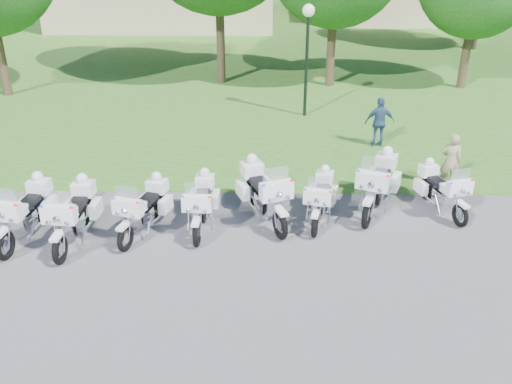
{
  "coord_description": "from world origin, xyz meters",
  "views": [
    {
      "loc": [
        0.66,
        -10.97,
        7.1
      ],
      "look_at": [
        0.43,
        1.2,
        0.95
      ],
      "focal_mm": 40.0,
      "sensor_mm": 36.0,
      "label": 1
    }
  ],
  "objects_px": {
    "motorcycle_8": "(441,189)",
    "bystander_c": "(380,122)",
    "bystander_a": "(451,161)",
    "motorcycle_2": "(74,213)",
    "lamp_post": "(308,33)",
    "motorcycle_1": "(26,210)",
    "motorcycle_6": "(321,197)",
    "motorcycle_5": "(263,192)",
    "motorcycle_4": "(202,203)",
    "motorcycle_3": "(144,207)",
    "motorcycle_7": "(379,183)"
  },
  "relations": [
    {
      "from": "motorcycle_4",
      "to": "motorcycle_8",
      "type": "distance_m",
      "value": 6.13
    },
    {
      "from": "motorcycle_6",
      "to": "motorcycle_5",
      "type": "bearing_deg",
      "value": 11.48
    },
    {
      "from": "motorcycle_1",
      "to": "motorcycle_6",
      "type": "distance_m",
      "value": 7.08
    },
    {
      "from": "motorcycle_3",
      "to": "bystander_c",
      "type": "xyz_separation_m",
      "value": [
        6.56,
        5.56,
        0.18
      ]
    },
    {
      "from": "motorcycle_8",
      "to": "lamp_post",
      "type": "xyz_separation_m",
      "value": [
        -3.07,
        7.33,
        2.46
      ]
    },
    {
      "from": "motorcycle_4",
      "to": "motorcycle_5",
      "type": "relative_size",
      "value": 0.92
    },
    {
      "from": "motorcycle_8",
      "to": "motorcycle_3",
      "type": "bearing_deg",
      "value": -8.27
    },
    {
      "from": "motorcycle_2",
      "to": "lamp_post",
      "type": "relative_size",
      "value": 0.61
    },
    {
      "from": "motorcycle_8",
      "to": "motorcycle_2",
      "type": "bearing_deg",
      "value": -7.23
    },
    {
      "from": "motorcycle_3",
      "to": "motorcycle_4",
      "type": "relative_size",
      "value": 0.98
    },
    {
      "from": "motorcycle_6",
      "to": "motorcycle_8",
      "type": "distance_m",
      "value": 3.18
    },
    {
      "from": "motorcycle_8",
      "to": "bystander_c",
      "type": "xyz_separation_m",
      "value": [
        -0.84,
        4.36,
        0.21
      ]
    },
    {
      "from": "motorcycle_6",
      "to": "bystander_c",
      "type": "xyz_separation_m",
      "value": [
        2.29,
        4.89,
        0.21
      ]
    },
    {
      "from": "motorcycle_1",
      "to": "motorcycle_5",
      "type": "height_order",
      "value": "motorcycle_5"
    },
    {
      "from": "motorcycle_6",
      "to": "bystander_c",
      "type": "distance_m",
      "value": 5.41
    },
    {
      "from": "motorcycle_1",
      "to": "lamp_post",
      "type": "height_order",
      "value": "lamp_post"
    },
    {
      "from": "motorcycle_1",
      "to": "motorcycle_8",
      "type": "relative_size",
      "value": 1.16
    },
    {
      "from": "motorcycle_1",
      "to": "motorcycle_6",
      "type": "relative_size",
      "value": 1.14
    },
    {
      "from": "motorcycle_1",
      "to": "motorcycle_2",
      "type": "bearing_deg",
      "value": -178.88
    },
    {
      "from": "motorcycle_1",
      "to": "motorcycle_6",
      "type": "xyz_separation_m",
      "value": [
        7.01,
        0.96,
        -0.08
      ]
    },
    {
      "from": "motorcycle_2",
      "to": "lamp_post",
      "type": "height_order",
      "value": "lamp_post"
    },
    {
      "from": "motorcycle_3",
      "to": "motorcycle_8",
      "type": "bearing_deg",
      "value": -153.54
    },
    {
      "from": "motorcycle_4",
      "to": "motorcycle_5",
      "type": "bearing_deg",
      "value": -162.2
    },
    {
      "from": "motorcycle_6",
      "to": "motorcycle_8",
      "type": "xyz_separation_m",
      "value": [
        3.13,
        0.53,
        -0.0
      ]
    },
    {
      "from": "motorcycle_6",
      "to": "motorcycle_7",
      "type": "distance_m",
      "value": 1.63
    },
    {
      "from": "bystander_a",
      "to": "motorcycle_3",
      "type": "bearing_deg",
      "value": 28.99
    },
    {
      "from": "motorcycle_6",
      "to": "bystander_a",
      "type": "height_order",
      "value": "bystander_a"
    },
    {
      "from": "motorcycle_3",
      "to": "motorcycle_6",
      "type": "bearing_deg",
      "value": -153.88
    },
    {
      "from": "motorcycle_8",
      "to": "motorcycle_1",
      "type": "bearing_deg",
      "value": -9.12
    },
    {
      "from": "lamp_post",
      "to": "bystander_c",
      "type": "xyz_separation_m",
      "value": [
        2.23,
        -2.97,
        -2.24
      ]
    },
    {
      "from": "motorcycle_3",
      "to": "motorcycle_8",
      "type": "xyz_separation_m",
      "value": [
        7.4,
        1.2,
        -0.03
      ]
    },
    {
      "from": "lamp_post",
      "to": "bystander_a",
      "type": "xyz_separation_m",
      "value": [
        3.65,
        -6.0,
        -2.27
      ]
    },
    {
      "from": "bystander_c",
      "to": "motorcycle_3",
      "type": "bearing_deg",
      "value": 35.49
    },
    {
      "from": "motorcycle_4",
      "to": "motorcycle_8",
      "type": "relative_size",
      "value": 1.08
    },
    {
      "from": "motorcycle_2",
      "to": "motorcycle_8",
      "type": "distance_m",
      "value": 9.1
    },
    {
      "from": "motorcycle_5",
      "to": "bystander_c",
      "type": "height_order",
      "value": "motorcycle_5"
    },
    {
      "from": "bystander_a",
      "to": "motorcycle_7",
      "type": "bearing_deg",
      "value": 41.88
    },
    {
      "from": "lamp_post",
      "to": "bystander_a",
      "type": "relative_size",
      "value": 2.56
    },
    {
      "from": "motorcycle_1",
      "to": "motorcycle_2",
      "type": "xyz_separation_m",
      "value": [
        1.19,
        -0.13,
        0.01
      ]
    },
    {
      "from": "motorcycle_1",
      "to": "bystander_c",
      "type": "bearing_deg",
      "value": -140.53
    },
    {
      "from": "motorcycle_2",
      "to": "bystander_a",
      "type": "xyz_separation_m",
      "value": [
        9.54,
        2.95,
        0.1
      ]
    },
    {
      "from": "motorcycle_8",
      "to": "bystander_c",
      "type": "relative_size",
      "value": 1.27
    },
    {
      "from": "motorcycle_8",
      "to": "bystander_a",
      "type": "relative_size",
      "value": 1.32
    },
    {
      "from": "motorcycle_7",
      "to": "motorcycle_5",
      "type": "bearing_deg",
      "value": 32.97
    },
    {
      "from": "motorcycle_5",
      "to": "bystander_c",
      "type": "xyz_separation_m",
      "value": [
        3.72,
        4.87,
        0.09
      ]
    },
    {
      "from": "motorcycle_7",
      "to": "motorcycle_8",
      "type": "relative_size",
      "value": 1.18
    },
    {
      "from": "motorcycle_4",
      "to": "motorcycle_8",
      "type": "bearing_deg",
      "value": -169.42
    },
    {
      "from": "motorcycle_1",
      "to": "motorcycle_5",
      "type": "xyz_separation_m",
      "value": [
        5.59,
        0.98,
        0.04
      ]
    },
    {
      "from": "motorcycle_1",
      "to": "motorcycle_5",
      "type": "distance_m",
      "value": 5.67
    },
    {
      "from": "motorcycle_2",
      "to": "motorcycle_1",
      "type": "bearing_deg",
      "value": -3.49
    }
  ]
}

